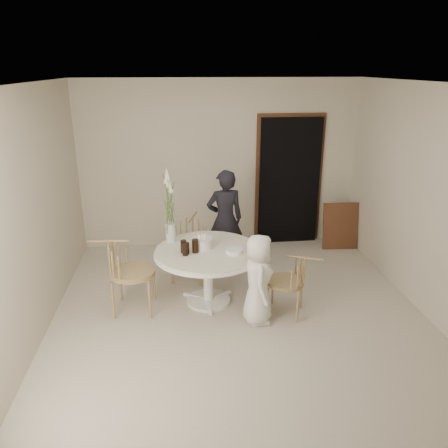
{
  "coord_description": "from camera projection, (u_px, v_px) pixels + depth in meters",
  "views": [
    {
      "loc": [
        -0.68,
        -4.7,
        2.87
      ],
      "look_at": [
        -0.14,
        0.3,
        1.04
      ],
      "focal_mm": 35.0,
      "sensor_mm": 36.0,
      "label": 1
    }
  ],
  "objects": [
    {
      "name": "door_trim",
      "position": [
        289.0,
        178.0,
        7.26
      ],
      "size": [
        1.12,
        0.03,
        2.22
      ],
      "primitive_type": "cube",
      "color": "brown",
      "rests_on": "ground"
    },
    {
      "name": "chair_far",
      "position": [
        191.0,
        239.0,
        6.16
      ],
      "size": [
        0.57,
        0.59,
        0.87
      ],
      "rotation": [
        0.0,
        0.0,
        -0.28
      ],
      "color": "#9D8255",
      "rests_on": "ground"
    },
    {
      "name": "cola_tumbler_d",
      "position": [
        184.0,
        247.0,
        5.27
      ],
      "size": [
        0.09,
        0.09,
        0.16
      ],
      "primitive_type": "cylinder",
      "rotation": [
        0.0,
        0.0,
        -0.25
      ],
      "color": "black",
      "rests_on": "table"
    },
    {
      "name": "plate_stack",
      "position": [
        234.0,
        251.0,
        5.28
      ],
      "size": [
        0.26,
        0.26,
        0.05
      ],
      "primitive_type": "cylinder",
      "rotation": [
        0.0,
        0.0,
        0.24
      ],
      "color": "white",
      "rests_on": "table"
    },
    {
      "name": "birthday_cake",
      "position": [
        202.0,
        243.0,
        5.42
      ],
      "size": [
        0.27,
        0.27,
        0.18
      ],
      "rotation": [
        0.0,
        0.0,
        0.42
      ],
      "color": "white",
      "rests_on": "table"
    },
    {
      "name": "cola_tumbler_a",
      "position": [
        185.0,
        249.0,
        5.2
      ],
      "size": [
        0.07,
        0.07,
        0.15
      ],
      "primitive_type": "cylinder",
      "rotation": [
        0.0,
        0.0,
        0.03
      ],
      "color": "black",
      "rests_on": "table"
    },
    {
      "name": "cola_tumbler_b",
      "position": [
        195.0,
        246.0,
        5.27
      ],
      "size": [
        0.1,
        0.1,
        0.17
      ],
      "primitive_type": "cylinder",
      "rotation": [
        0.0,
        0.0,
        -0.31
      ],
      "color": "black",
      "rests_on": "table"
    },
    {
      "name": "boy",
      "position": [
        258.0,
        279.0,
        5.03
      ],
      "size": [
        0.38,
        0.56,
        1.09
      ],
      "primitive_type": "imported",
      "rotation": [
        0.0,
        0.0,
        1.51
      ],
      "color": "white",
      "rests_on": "ground"
    },
    {
      "name": "table",
      "position": [
        208.0,
        258.0,
        5.42
      ],
      "size": [
        1.33,
        1.33,
        0.73
      ],
      "color": "white",
      "rests_on": "ground"
    },
    {
      "name": "chair_left",
      "position": [
        121.0,
        265.0,
        5.25
      ],
      "size": [
        0.59,
        0.55,
        0.94
      ],
      "rotation": [
        0.0,
        0.0,
        1.49
      ],
      "color": "#9D8255",
      "rests_on": "ground"
    },
    {
      "name": "ground",
      "position": [
        238.0,
        310.0,
        5.44
      ],
      "size": [
        4.5,
        4.5,
        0.0
      ],
      "primitive_type": "plane",
      "color": "beige",
      "rests_on": "ground"
    },
    {
      "name": "flower_vase",
      "position": [
        170.0,
        211.0,
        5.49
      ],
      "size": [
        0.13,
        0.13,
        0.98
      ],
      "rotation": [
        0.0,
        0.0,
        0.11
      ],
      "color": "silver",
      "rests_on": "table"
    },
    {
      "name": "picture_frame",
      "position": [
        341.0,
        226.0,
        7.18
      ],
      "size": [
        0.59,
        0.2,
        0.77
      ],
      "primitive_type": "cube",
      "rotation": [
        -0.17,
        0.0,
        -0.06
      ],
      "color": "brown",
      "rests_on": "ground"
    },
    {
      "name": "chair_right",
      "position": [
        295.0,
        277.0,
        5.18
      ],
      "size": [
        0.56,
        0.54,
        0.78
      ],
      "rotation": [
        0.0,
        0.0,
        -1.96
      ],
      "color": "#9D8255",
      "rests_on": "ground"
    },
    {
      "name": "room_shell",
      "position": [
        240.0,
        184.0,
        4.88
      ],
      "size": [
        4.5,
        4.5,
        4.5
      ],
      "color": "silver",
      "rests_on": "ground"
    },
    {
      "name": "doorway",
      "position": [
        289.0,
        182.0,
        7.24
      ],
      "size": [
        1.0,
        0.1,
        2.1
      ],
      "primitive_type": "cube",
      "color": "black",
      "rests_on": "ground"
    },
    {
      "name": "girl",
      "position": [
        225.0,
        220.0,
        6.39
      ],
      "size": [
        0.59,
        0.43,
        1.49
      ],
      "primitive_type": "imported",
      "rotation": [
        0.0,
        0.0,
        3.27
      ],
      "color": "black",
      "rests_on": "ground"
    },
    {
      "name": "cola_tumbler_c",
      "position": [
        187.0,
        248.0,
        5.25
      ],
      "size": [
        0.07,
        0.07,
        0.14
      ],
      "primitive_type": "cylinder",
      "rotation": [
        0.0,
        0.0,
        -0.02
      ],
      "color": "black",
      "rests_on": "table"
    }
  ]
}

